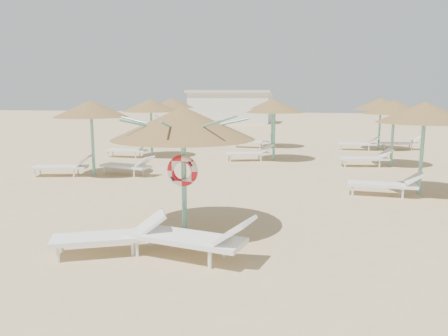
# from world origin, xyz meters

# --- Properties ---
(ground) EXTENTS (120.00, 120.00, 0.00)m
(ground) POSITION_xyz_m (0.00, 0.00, 0.00)
(ground) COLOR tan
(ground) RESTS_ON ground
(main_palapa) EXTENTS (2.96, 2.96, 2.65)m
(main_palapa) POSITION_xyz_m (-0.28, -0.14, 2.30)
(main_palapa) COLOR #67B3A4
(main_palapa) RESTS_ON ground
(lounger_main_a) EXTENTS (2.12, 1.40, 0.74)m
(lounger_main_a) POSITION_xyz_m (-1.19, -1.64, 0.35)
(lounger_main_a) COLOR white
(lounger_main_a) RESTS_ON ground
(lounger_main_b) EXTENTS (2.44, 1.18, 0.85)m
(lounger_main_b) POSITION_xyz_m (0.31, -1.60, 0.41)
(lounger_main_b) COLOR white
(lounger_main_b) RESTS_ON ground
(palapa_field) EXTENTS (19.61, 13.66, 2.70)m
(palapa_field) POSITION_xyz_m (1.87, 10.22, 2.30)
(palapa_field) COLOR #67B3A4
(palapa_field) RESTS_ON ground
(service_hut) EXTENTS (8.40, 4.40, 3.25)m
(service_hut) POSITION_xyz_m (-6.00, 35.00, 1.64)
(service_hut) COLOR silver
(service_hut) RESTS_ON ground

